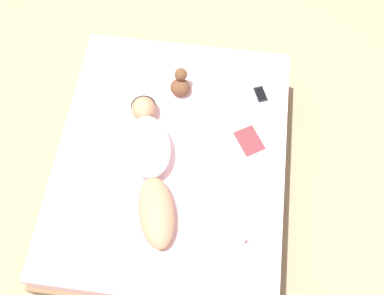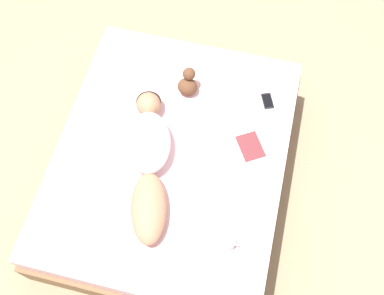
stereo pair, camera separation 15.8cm
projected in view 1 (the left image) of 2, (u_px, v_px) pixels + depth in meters
ground_plane at (174, 182)px, 3.82m from camera, size 12.00×12.00×0.00m
bed at (172, 170)px, 3.57m from camera, size 1.74×2.12×0.55m
person at (150, 159)px, 3.19m from camera, size 0.55×1.20×0.23m
open_magazine at (235, 147)px, 3.34m from camera, size 0.60×0.54×0.01m
coffee_mug at (240, 238)px, 3.00m from camera, size 0.11×0.08×0.08m
cell_phone at (261, 94)px, 3.54m from camera, size 0.12×0.16×0.01m
plush_toy at (180, 84)px, 3.48m from camera, size 0.16×0.17×0.21m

